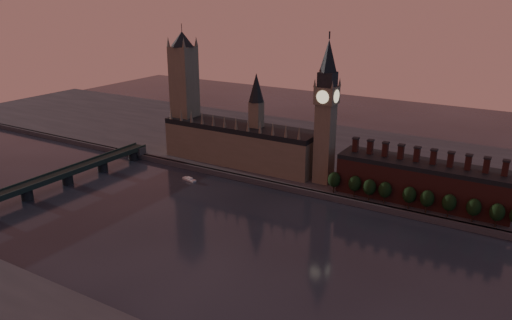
% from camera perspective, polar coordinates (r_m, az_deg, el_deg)
% --- Properties ---
extents(ground, '(900.00, 900.00, 0.00)m').
position_cam_1_polar(ground, '(286.52, -3.30, -9.63)').
color(ground, black).
rests_on(ground, ground).
extents(north_bank, '(900.00, 182.00, 4.00)m').
position_cam_1_polar(north_bank, '(432.63, 10.06, 0.32)').
color(north_bank, '#46474C').
rests_on(north_bank, ground).
extents(palace_of_westminster, '(130.00, 30.30, 74.00)m').
position_cam_1_polar(palace_of_westminster, '(400.41, -1.74, 2.06)').
color(palace_of_westminster, '#756653').
rests_on(palace_of_westminster, north_bank).
extents(victoria_tower, '(24.00, 24.00, 108.00)m').
position_cam_1_polar(victoria_tower, '(423.73, -8.18, 8.02)').
color(victoria_tower, '#756653').
rests_on(victoria_tower, north_bank).
extents(big_ben, '(15.00, 15.00, 107.00)m').
position_cam_1_polar(big_ben, '(353.48, 8.01, 5.56)').
color(big_ben, '#756653').
rests_on(big_ben, north_bank).
extents(chimney_block, '(110.00, 25.00, 37.00)m').
position_cam_1_polar(chimney_block, '(344.55, 18.46, -2.37)').
color(chimney_block, '#582722').
rests_on(chimney_block, north_bank).
extents(embankment_tree_0, '(8.60, 8.60, 14.88)m').
position_cam_1_polar(embankment_tree_0, '(346.86, 8.93, -2.23)').
color(embankment_tree_0, black).
rests_on(embankment_tree_0, north_bank).
extents(embankment_tree_1, '(8.60, 8.60, 14.88)m').
position_cam_1_polar(embankment_tree_1, '(342.36, 11.23, -2.65)').
color(embankment_tree_1, black).
rests_on(embankment_tree_1, north_bank).
extents(embankment_tree_2, '(8.60, 8.60, 14.88)m').
position_cam_1_polar(embankment_tree_2, '(338.09, 12.84, -3.04)').
color(embankment_tree_2, black).
rests_on(embankment_tree_2, north_bank).
extents(embankment_tree_3, '(8.60, 8.60, 14.88)m').
position_cam_1_polar(embankment_tree_3, '(336.05, 14.53, -3.31)').
color(embankment_tree_3, black).
rests_on(embankment_tree_3, north_bank).
extents(embankment_tree_4, '(8.60, 8.60, 14.88)m').
position_cam_1_polar(embankment_tree_4, '(332.07, 17.12, -3.82)').
color(embankment_tree_4, black).
rests_on(embankment_tree_4, north_bank).
extents(embankment_tree_5, '(8.60, 8.60, 14.88)m').
position_cam_1_polar(embankment_tree_5, '(329.66, 18.98, -4.18)').
color(embankment_tree_5, black).
rests_on(embankment_tree_5, north_bank).
extents(embankment_tree_6, '(8.60, 8.60, 14.88)m').
position_cam_1_polar(embankment_tree_6, '(328.08, 21.21, -4.56)').
color(embankment_tree_6, black).
rests_on(embankment_tree_6, north_bank).
extents(embankment_tree_7, '(8.60, 8.60, 14.88)m').
position_cam_1_polar(embankment_tree_7, '(326.71, 23.63, -4.97)').
color(embankment_tree_7, black).
rests_on(embankment_tree_7, north_bank).
extents(embankment_tree_8, '(8.60, 8.60, 14.88)m').
position_cam_1_polar(embankment_tree_8, '(325.26, 25.85, -5.40)').
color(embankment_tree_8, black).
rests_on(embankment_tree_8, north_bank).
extents(westminster_bridge, '(14.00, 200.00, 11.55)m').
position_cam_1_polar(westminster_bridge, '(384.32, -23.07, -2.42)').
color(westminster_bridge, '#1D2C27').
rests_on(westminster_bridge, ground).
extents(river_boat, '(12.96, 5.95, 2.50)m').
position_cam_1_polar(river_boat, '(382.03, -7.64, -2.19)').
color(river_boat, silver).
rests_on(river_boat, ground).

